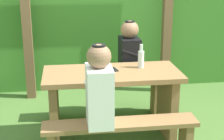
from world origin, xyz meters
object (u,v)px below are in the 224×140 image
(bench_near, at_px, (120,135))
(bottle_left, at_px, (141,58))
(picnic_table, at_px, (112,94))
(cell_phone, at_px, (113,69))
(person_black_coat, at_px, (129,53))
(person_white_shirt, at_px, (99,88))
(bench_far, at_px, (106,91))
(drinking_glass, at_px, (96,65))

(bench_near, relative_size, bottle_left, 5.54)
(bottle_left, bearing_deg, picnic_table, -162.66)
(bench_near, xyz_separation_m, cell_phone, (0.02, 0.62, 0.43))
(bench_near, height_order, person_black_coat, person_black_coat)
(bench_near, distance_m, person_white_shirt, 0.50)
(bench_near, distance_m, bottle_left, 0.91)
(picnic_table, height_order, bench_near, picnic_table)
(bottle_left, relative_size, cell_phone, 1.81)
(picnic_table, bearing_deg, person_black_coat, 63.13)
(person_black_coat, bearing_deg, picnic_table, -116.87)
(cell_phone, bearing_deg, bench_far, 79.38)
(cell_phone, bearing_deg, bench_near, -104.79)
(person_white_shirt, bearing_deg, drinking_glass, 87.16)
(bench_near, xyz_separation_m, bottle_left, (0.32, 0.66, 0.53))
(person_white_shirt, bearing_deg, person_black_coat, 67.19)
(picnic_table, relative_size, cell_phone, 10.00)
(bottle_left, xyz_separation_m, cell_phone, (-0.30, -0.04, -0.10))
(person_black_coat, bearing_deg, drinking_glass, -132.83)
(bench_far, distance_m, person_black_coat, 0.54)
(picnic_table, distance_m, person_black_coat, 0.69)
(bench_near, bearing_deg, bottle_left, 64.12)
(bench_far, bearing_deg, bottle_left, -55.17)
(person_white_shirt, xyz_separation_m, drinking_glass, (0.03, 0.65, 0.01))
(bench_near, bearing_deg, picnic_table, 90.00)
(bench_near, bearing_deg, person_black_coat, 75.82)
(bench_near, relative_size, person_black_coat, 1.95)
(bench_near, relative_size, cell_phone, 10.00)
(person_white_shirt, bearing_deg, bottle_left, 52.37)
(drinking_glass, distance_m, cell_phone, 0.18)
(bench_near, distance_m, cell_phone, 0.76)
(bench_far, bearing_deg, bench_near, -90.00)
(person_black_coat, bearing_deg, person_white_shirt, -112.81)
(person_white_shirt, relative_size, drinking_glass, 7.41)
(bench_near, xyz_separation_m, person_black_coat, (0.28, 1.12, 0.46))
(bottle_left, bearing_deg, cell_phone, -171.93)
(picnic_table, distance_m, bench_far, 0.59)
(person_black_coat, xyz_separation_m, cell_phone, (-0.26, -0.50, -0.03))
(person_white_shirt, distance_m, bottle_left, 0.84)
(person_white_shirt, relative_size, person_black_coat, 1.00)
(drinking_glass, xyz_separation_m, cell_phone, (0.18, -0.03, -0.04))
(picnic_table, relative_size, bench_far, 1.00)
(cell_phone, bearing_deg, person_white_shirt, -121.49)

